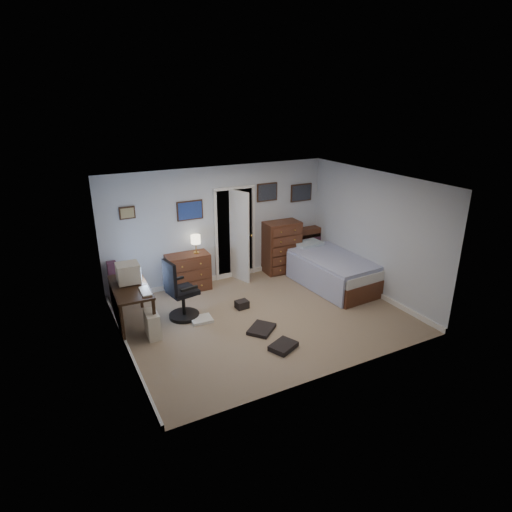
{
  "coord_description": "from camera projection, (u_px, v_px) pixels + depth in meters",
  "views": [
    {
      "loc": [
        -3.38,
        -6.17,
        3.83
      ],
      "look_at": [
        -0.0,
        0.3,
        1.1
      ],
      "focal_mm": 30.0,
      "sensor_mm": 36.0,
      "label": 1
    }
  ],
  "objects": [
    {
      "name": "keyboard",
      "position": [
        145.0,
        291.0,
        7.18
      ],
      "size": [
        0.17,
        0.41,
        0.02
      ],
      "primitive_type": "cube",
      "rotation": [
        0.0,
        0.0,
        -0.04
      ],
      "color": "beige",
      "rests_on": "computer_desk"
    },
    {
      "name": "tall_dresser",
      "position": [
        282.0,
        247.0,
        9.79
      ],
      "size": [
        0.82,
        0.5,
        1.19
      ],
      "primitive_type": "cube",
      "rotation": [
        0.0,
        0.0,
        -0.03
      ],
      "color": "#5C2F1D",
      "rests_on": "floor"
    },
    {
      "name": "floor_clutter",
      "position": [
        253.0,
        327.0,
        7.47
      ],
      "size": [
        1.31,
        1.93,
        0.15
      ],
      "rotation": [
        0.0,
        0.0,
        0.17
      ],
      "color": "black",
      "rests_on": "floor"
    },
    {
      "name": "crt_monitor",
      "position": [
        128.0,
        273.0,
        7.46
      ],
      "size": [
        0.4,
        0.38,
        0.36
      ],
      "rotation": [
        0.0,
        0.0,
        -0.04
      ],
      "color": "beige",
      "rests_on": "computer_desk"
    },
    {
      "name": "media_stack",
      "position": [
        114.0,
        283.0,
        8.31
      ],
      "size": [
        0.17,
        0.17,
        0.86
      ],
      "primitive_type": "cube",
      "rotation": [
        0.0,
        0.0,
        -0.02
      ],
      "color": "maroon",
      "rests_on": "floor"
    },
    {
      "name": "floor",
      "position": [
        264.0,
        317.0,
        7.94
      ],
      "size": [
        5.0,
        4.0,
        0.02
      ],
      "primitive_type": "cube",
      "color": "gray",
      "rests_on": "ground"
    },
    {
      "name": "doorway",
      "position": [
        229.0,
        230.0,
        9.62
      ],
      "size": [
        0.96,
        1.12,
        2.05
      ],
      "color": "black",
      "rests_on": "floor"
    },
    {
      "name": "office_chair",
      "position": [
        180.0,
        296.0,
        7.72
      ],
      "size": [
        0.64,
        0.64,
        1.15
      ],
      "rotation": [
        0.0,
        0.0,
        0.17
      ],
      "color": "black",
      "rests_on": "floor"
    },
    {
      "name": "headboard_bookcase",
      "position": [
        304.0,
        246.0,
        10.22
      ],
      "size": [
        1.01,
        0.28,
        0.91
      ],
      "rotation": [
        0.0,
        0.0,
        -0.02
      ],
      "color": "#5C2F1D",
      "rests_on": "floor"
    },
    {
      "name": "pc_tower",
      "position": [
        152.0,
        324.0,
        7.21
      ],
      "size": [
        0.22,
        0.43,
        0.45
      ],
      "rotation": [
        0.0,
        0.0,
        -0.04
      ],
      "color": "beige",
      "rests_on": "floor"
    },
    {
      "name": "low_dresser",
      "position": [
        188.0,
        272.0,
        8.91
      ],
      "size": [
        0.9,
        0.48,
        0.79
      ],
      "primitive_type": "cube",
      "rotation": [
        0.0,
        0.0,
        -0.04
      ],
      "color": "#5C2F1D",
      "rests_on": "floor"
    },
    {
      "name": "bed",
      "position": [
        331.0,
        269.0,
        9.2
      ],
      "size": [
        1.29,
        2.25,
        0.72
      ],
      "rotation": [
        0.0,
        0.0,
        0.06
      ],
      "color": "#5C2F1D",
      "rests_on": "floor"
    },
    {
      "name": "computer_desk",
      "position": [
        126.0,
        296.0,
        7.42
      ],
      "size": [
        0.66,
        1.33,
        0.75
      ],
      "rotation": [
        0.0,
        0.0,
        -0.04
      ],
      "color": "black",
      "rests_on": "floor"
    },
    {
      "name": "wall_posters",
      "position": [
        244.0,
        199.0,
        9.21
      ],
      "size": [
        4.38,
        0.04,
        0.6
      ],
      "color": "#331E11",
      "rests_on": "floor"
    },
    {
      "name": "table_lamp",
      "position": [
        196.0,
        240.0,
        8.76
      ],
      "size": [
        0.2,
        0.2,
        0.38
      ],
      "rotation": [
        0.0,
        0.0,
        -0.04
      ],
      "color": "gold",
      "rests_on": "low_dresser"
    }
  ]
}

